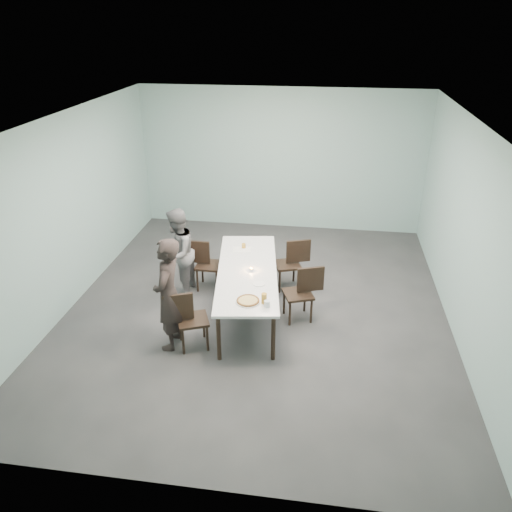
# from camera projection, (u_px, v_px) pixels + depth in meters

# --- Properties ---
(ground) EXTENTS (7.00, 7.00, 0.00)m
(ground) POSITION_uv_depth(u_px,v_px,m) (257.00, 307.00, 8.13)
(ground) COLOR #333335
(ground) RESTS_ON ground
(room_shell) EXTENTS (6.02, 7.02, 3.01)m
(room_shell) POSITION_uv_depth(u_px,v_px,m) (258.00, 188.00, 7.24)
(room_shell) COLOR #8FB5B3
(room_shell) RESTS_ON ground
(table) EXTENTS (1.27, 2.70, 0.75)m
(table) POSITION_uv_depth(u_px,v_px,m) (247.00, 273.00, 7.70)
(table) COLOR white
(table) RESTS_ON ground
(chair_near_left) EXTENTS (0.65, 0.55, 0.87)m
(chair_near_left) POSITION_uv_depth(u_px,v_px,m) (187.00, 316.00, 6.96)
(chair_near_left) COLOR black
(chair_near_left) RESTS_ON ground
(chair_far_left) EXTENTS (0.61, 0.43, 0.87)m
(chair_far_left) POSITION_uv_depth(u_px,v_px,m) (204.00, 261.00, 8.51)
(chair_far_left) COLOR black
(chair_far_left) RESTS_ON ground
(chair_near_right) EXTENTS (0.65, 0.54, 0.87)m
(chair_near_right) POSITION_uv_depth(u_px,v_px,m) (303.00, 290.00, 7.64)
(chair_near_right) COLOR black
(chair_near_right) RESTS_ON ground
(chair_far_right) EXTENTS (0.65, 0.54, 0.87)m
(chair_far_right) POSITION_uv_depth(u_px,v_px,m) (292.00, 261.00, 8.53)
(chair_far_right) COLOR black
(chair_far_right) RESTS_ON ground
(diner_near) EXTENTS (0.41, 0.61, 1.66)m
(diner_near) POSITION_uv_depth(u_px,v_px,m) (168.00, 294.00, 6.86)
(diner_near) COLOR black
(diner_near) RESTS_ON ground
(diner_far) EXTENTS (0.62, 0.77, 1.51)m
(diner_far) POSITION_uv_depth(u_px,v_px,m) (178.00, 253.00, 8.21)
(diner_far) COLOR slate
(diner_far) RESTS_ON ground
(pizza) EXTENTS (0.34, 0.34, 0.04)m
(pizza) POSITION_uv_depth(u_px,v_px,m) (248.00, 301.00, 6.83)
(pizza) COLOR white
(pizza) RESTS_ON table
(side_plate) EXTENTS (0.18, 0.18, 0.01)m
(side_plate) POSITION_uv_depth(u_px,v_px,m) (259.00, 284.00, 7.29)
(side_plate) COLOR white
(side_plate) RESTS_ON table
(beer_glass) EXTENTS (0.08, 0.08, 0.15)m
(beer_glass) POSITION_uv_depth(u_px,v_px,m) (264.00, 298.00, 6.77)
(beer_glass) COLOR #BA8628
(beer_glass) RESTS_ON table
(water_tumbler) EXTENTS (0.08, 0.08, 0.09)m
(water_tumbler) POSITION_uv_depth(u_px,v_px,m) (267.00, 304.00, 6.71)
(water_tumbler) COLOR silver
(water_tumbler) RESTS_ON table
(tealight) EXTENTS (0.06, 0.06, 0.05)m
(tealight) POSITION_uv_depth(u_px,v_px,m) (251.00, 270.00, 7.65)
(tealight) COLOR silver
(tealight) RESTS_ON table
(amber_tumbler) EXTENTS (0.07, 0.07, 0.08)m
(amber_tumbler) POSITION_uv_depth(u_px,v_px,m) (244.00, 246.00, 8.38)
(amber_tumbler) COLOR #BA8628
(amber_tumbler) RESTS_ON table
(menu) EXTENTS (0.33, 0.26, 0.01)m
(menu) POSITION_uv_depth(u_px,v_px,m) (242.00, 249.00, 8.34)
(menu) COLOR silver
(menu) RESTS_ON table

